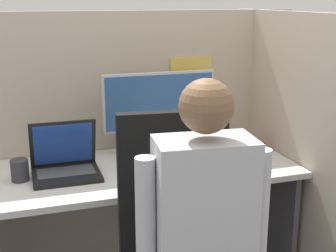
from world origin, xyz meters
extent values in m
cube|color=tan|center=(0.00, 0.69, 0.74)|extent=(2.09, 0.04, 1.47)
cube|color=gold|center=(0.41, 0.66, 1.04)|extent=(0.25, 0.01, 0.35)
cube|color=tan|center=(0.82, 0.27, 0.74)|extent=(0.04, 1.30, 1.47)
cube|color=#B7B7B2|center=(0.00, 0.33, 0.70)|extent=(1.59, 0.66, 0.03)
cube|color=#4C4C51|center=(0.76, 0.33, 0.34)|extent=(0.03, 0.56, 0.69)
cube|color=#236BAD|center=(0.17, 0.50, 0.75)|extent=(0.29, 0.25, 0.07)
cylinder|color=#B2B2B7|center=(0.17, 0.50, 0.79)|extent=(0.20, 0.20, 0.01)
cylinder|color=#B2B2B7|center=(0.17, 0.50, 0.83)|extent=(0.04, 0.04, 0.07)
cube|color=#B2B2B7|center=(0.17, 0.51, 1.01)|extent=(0.61, 0.02, 0.31)
cube|color=#2D5184|center=(0.17, 0.50, 1.01)|extent=(0.58, 0.00, 0.28)
cube|color=black|center=(-0.35, 0.31, 0.73)|extent=(0.31, 0.25, 0.02)
cube|color=#424242|center=(-0.35, 0.33, 0.74)|extent=(0.27, 0.14, 0.00)
cube|color=black|center=(-0.35, 0.40, 0.86)|extent=(0.31, 0.08, 0.24)
cube|color=#1E3D93|center=(-0.35, 0.39, 0.86)|extent=(0.28, 0.07, 0.21)
ellipsoid|color=gray|center=(-0.09, 0.22, 0.73)|extent=(0.07, 0.05, 0.04)
cube|color=#A31919|center=(0.71, 0.42, 0.74)|extent=(0.04, 0.16, 0.06)
cone|color=orange|center=(0.00, 0.14, 0.74)|extent=(0.04, 0.13, 0.04)
cylinder|color=green|center=(0.00, 0.22, 0.74)|extent=(0.02, 0.02, 0.02)
cube|color=black|center=(0.02, -0.18, 0.80)|extent=(0.44, 0.10, 0.65)
cube|color=#B2B2B7|center=(0.04, -0.43, 0.83)|extent=(0.36, 0.23, 0.50)
sphere|color=brown|center=(0.04, -0.43, 1.20)|extent=(0.18, 0.18, 0.18)
cylinder|color=#B2B2B7|center=(-0.16, -0.41, 0.83)|extent=(0.07, 0.07, 0.40)
cylinder|color=#B2B2B7|center=(0.25, -0.46, 0.83)|extent=(0.07, 0.07, 0.40)
cylinder|color=#A3332D|center=(0.53, 0.54, 0.77)|extent=(0.08, 0.08, 0.11)
cylinder|color=#28282D|center=(-0.56, 0.33, 0.77)|extent=(0.08, 0.08, 0.10)
camera|label=1|loc=(-0.53, -1.81, 1.54)|focal=50.00mm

